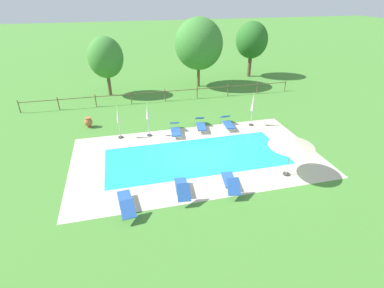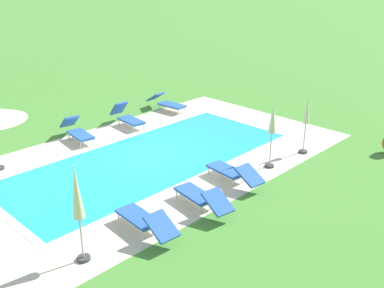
{
  "view_description": "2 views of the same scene",
  "coord_description": "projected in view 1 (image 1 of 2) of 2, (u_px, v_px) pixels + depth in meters",
  "views": [
    {
      "loc": [
        -3.87,
        -14.4,
        8.82
      ],
      "look_at": [
        -0.16,
        0.5,
        0.6
      ],
      "focal_mm": 27.55,
      "sensor_mm": 36.0,
      "label": 1
    },
    {
      "loc": [
        9.43,
        11.27,
        6.47
      ],
      "look_at": [
        -0.29,
        1.79,
        0.98
      ],
      "focal_mm": 42.19,
      "sensor_mm": 36.0,
      "label": 2
    }
  ],
  "objects": [
    {
      "name": "perimeter_fence",
      "position": [
        165.0,
        93.0,
        25.45
      ],
      "size": [
        23.22,
        0.08,
        1.05
      ],
      "color": "brown",
      "rests_on": "ground"
    },
    {
      "name": "pool_coping_rim",
      "position": [
        197.0,
        156.0,
        17.3
      ],
      "size": [
        10.94,
        4.74,
        0.01
      ],
      "color": "beige",
      "rests_on": "ground"
    },
    {
      "name": "swimming_pool_water",
      "position": [
        197.0,
        156.0,
        17.3
      ],
      "size": [
        10.46,
        4.26,
        0.01
      ],
      "primitive_type": "cube",
      "color": "#23A8C1",
      "rests_on": "ground"
    },
    {
      "name": "patio_umbrella_closed_row_mid_west",
      "position": [
        148.0,
        114.0,
        19.01
      ],
      "size": [
        0.32,
        0.32,
        2.29
      ],
      "color": "#383838",
      "rests_on": "ground"
    },
    {
      "name": "pool_deck_paving",
      "position": [
        197.0,
        157.0,
        17.31
      ],
      "size": [
        14.29,
        8.08,
        0.01
      ],
      "primitive_type": "cube",
      "color": "beige",
      "rests_on": "ground"
    },
    {
      "name": "patio_umbrella_closed_row_west",
      "position": [
        118.0,
        118.0,
        18.8
      ],
      "size": [
        0.32,
        0.32,
        2.25
      ],
      "color": "#383838",
      "rests_on": "ground"
    },
    {
      "name": "terracotta_urn_near_fence",
      "position": [
        88.0,
        122.0,
        20.77
      ],
      "size": [
        0.56,
        0.56,
        0.73
      ],
      "color": "#B7663D",
      "rests_on": "ground"
    },
    {
      "name": "sun_lounger_north_end",
      "position": [
        182.0,
        188.0,
        13.97
      ],
      "size": [
        0.78,
        1.95,
        0.95
      ],
      "color": "#2856A8",
      "rests_on": "ground"
    },
    {
      "name": "sun_lounger_north_mid",
      "position": [
        230.0,
        182.0,
        14.42
      ],
      "size": [
        0.88,
        2.04,
        0.88
      ],
      "color": "#2856A8",
      "rests_on": "ground"
    },
    {
      "name": "sun_lounger_south_mid",
      "position": [
        126.0,
        202.0,
        13.07
      ],
      "size": [
        0.79,
        2.08,
        0.79
      ],
      "color": "#2856A8",
      "rests_on": "ground"
    },
    {
      "name": "sun_lounger_north_near_steps",
      "position": [
        227.0,
        123.0,
        20.77
      ],
      "size": [
        0.76,
        2.1,
        0.74
      ],
      "color": "#2856A8",
      "rests_on": "ground"
    },
    {
      "name": "tree_centre",
      "position": [
        199.0,
        44.0,
        27.67
      ],
      "size": [
        4.53,
        4.53,
        6.47
      ],
      "color": "brown",
      "rests_on": "ground"
    },
    {
      "name": "patio_umbrella_closed_row_centre",
      "position": [
        253.0,
        104.0,
        20.45
      ],
      "size": [
        0.32,
        0.32,
        2.44
      ],
      "color": "#383838",
      "rests_on": "ground"
    },
    {
      "name": "sun_lounger_south_near_corner",
      "position": [
        201.0,
        124.0,
        20.53
      ],
      "size": [
        0.91,
        2.13,
        0.73
      ],
      "color": "#2856A8",
      "rests_on": "ground"
    },
    {
      "name": "tree_far_west",
      "position": [
        252.0,
        40.0,
        31.07
      ],
      "size": [
        3.35,
        3.35,
        5.74
      ],
      "color": "brown",
      "rests_on": "ground"
    },
    {
      "name": "patio_umbrella_open_foreground",
      "position": [
        292.0,
        142.0,
        14.73
      ],
      "size": [
        2.3,
        2.3,
        2.19
      ],
      "color": "#383838",
      "rests_on": "ground"
    },
    {
      "name": "sun_lounger_north_far",
      "position": [
        175.0,
        129.0,
        19.79
      ],
      "size": [
        0.83,
        2.12,
        0.72
      ],
      "color": "#2856A8",
      "rests_on": "ground"
    },
    {
      "name": "tree_west_mid",
      "position": [
        106.0,
        58.0,
        25.5
      ],
      "size": [
        3.05,
        3.05,
        5.19
      ],
      "color": "brown",
      "rests_on": "ground"
    },
    {
      "name": "ground_plane",
      "position": [
        197.0,
        157.0,
        17.31
      ],
      "size": [
        160.0,
        160.0,
        0.0
      ],
      "primitive_type": "plane",
      "color": "#478433"
    }
  ]
}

